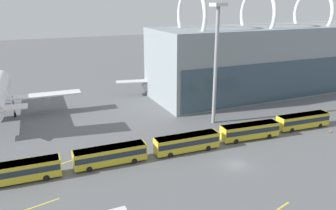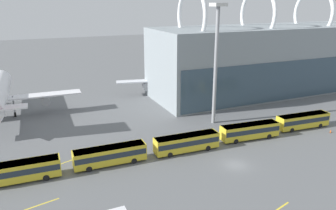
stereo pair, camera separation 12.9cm
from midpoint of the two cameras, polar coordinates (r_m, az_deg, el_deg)
ground_plane at (r=58.35m, az=11.64°, el=-10.17°), size 440.00×440.00×0.00m
terminal_building at (r=115.94m, az=23.07°, el=8.05°), size 103.73×22.72×30.89m
airliner_at_gate_far at (r=100.03m, az=2.53°, el=5.09°), size 40.08×39.65×13.89m
airliner_parked_remote at (r=138.47m, az=20.60°, el=7.58°), size 33.98×34.00×15.19m
shuttle_bus_0 at (r=56.49m, az=-24.61°, el=-10.36°), size 12.49×3.20×3.19m
shuttle_bus_1 at (r=57.37m, az=-10.10°, el=-8.47°), size 12.46×3.00×3.19m
shuttle_bus_2 at (r=61.30m, az=3.23°, el=-6.43°), size 12.49×3.15×3.19m
shuttle_bus_3 at (r=68.55m, az=14.01°, el=-4.27°), size 12.58×3.73×3.19m
shuttle_bus_4 at (r=77.87m, az=22.38°, el=-2.43°), size 12.55×3.51×3.19m
floodlight_mast at (r=72.36m, az=8.36°, el=9.14°), size 2.84×2.84×26.50m
lane_stripe_1 at (r=60.81m, az=-17.21°, el=-9.43°), size 6.99×3.02×0.01m
lane_stripe_2 at (r=50.31m, az=-22.76°, el=-16.21°), size 7.57×1.93×0.01m
traffic_cone_0 at (r=78.23m, az=26.42°, el=-4.07°), size 0.44×0.44×0.75m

